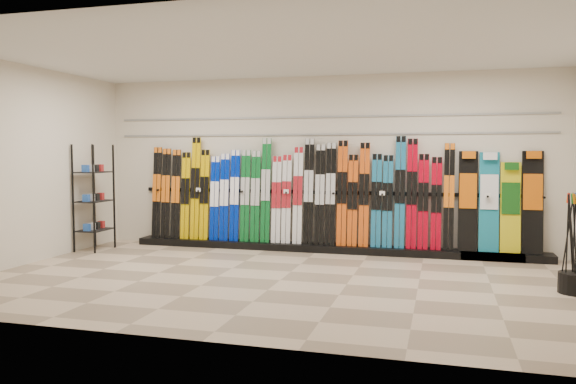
# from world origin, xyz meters

# --- Properties ---
(floor) EXTENTS (8.00, 8.00, 0.00)m
(floor) POSITION_xyz_m (0.00, 0.00, 0.00)
(floor) COLOR #87735D
(floor) RESTS_ON ground
(back_wall) EXTENTS (8.00, 0.00, 8.00)m
(back_wall) POSITION_xyz_m (0.00, 2.50, 1.50)
(back_wall) COLOR beige
(back_wall) RESTS_ON floor
(left_wall) EXTENTS (0.00, 5.00, 5.00)m
(left_wall) POSITION_xyz_m (-4.00, 0.00, 1.50)
(left_wall) COLOR beige
(left_wall) RESTS_ON floor
(ceiling) EXTENTS (8.00, 8.00, 0.00)m
(ceiling) POSITION_xyz_m (0.00, 0.00, 3.00)
(ceiling) COLOR silver
(ceiling) RESTS_ON back_wall
(ski_rack_base) EXTENTS (8.00, 0.40, 0.12)m
(ski_rack_base) POSITION_xyz_m (0.22, 2.28, 0.06)
(ski_rack_base) COLOR black
(ski_rack_base) RESTS_ON floor
(skis) EXTENTS (5.37, 0.18, 1.84)m
(skis) POSITION_xyz_m (-0.44, 2.31, 0.95)
(skis) COLOR black
(skis) RESTS_ON ski_rack_base
(snowboards) EXTENTS (1.27, 0.25, 1.59)m
(snowboards) POSITION_xyz_m (2.93, 2.36, 0.89)
(snowboards) COLOR black
(snowboards) RESTS_ON ski_rack_base
(accessory_rack) EXTENTS (0.40, 0.60, 1.82)m
(accessory_rack) POSITION_xyz_m (-3.75, 1.39, 0.91)
(accessory_rack) COLOR black
(accessory_rack) RESTS_ON floor
(pole_bin) EXTENTS (0.38, 0.38, 0.25)m
(pole_bin) POSITION_xyz_m (3.60, 0.27, 0.12)
(pole_bin) COLOR black
(pole_bin) RESTS_ON floor
(ski_poles) EXTENTS (0.23, 0.27, 1.18)m
(ski_poles) POSITION_xyz_m (3.58, 0.30, 0.61)
(ski_poles) COLOR black
(ski_poles) RESTS_ON pole_bin
(slatwall_rail_0) EXTENTS (7.60, 0.02, 0.03)m
(slatwall_rail_0) POSITION_xyz_m (0.00, 2.48, 2.00)
(slatwall_rail_0) COLOR gray
(slatwall_rail_0) RESTS_ON back_wall
(slatwall_rail_1) EXTENTS (7.60, 0.02, 0.03)m
(slatwall_rail_1) POSITION_xyz_m (0.00, 2.48, 2.30)
(slatwall_rail_1) COLOR gray
(slatwall_rail_1) RESTS_ON back_wall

